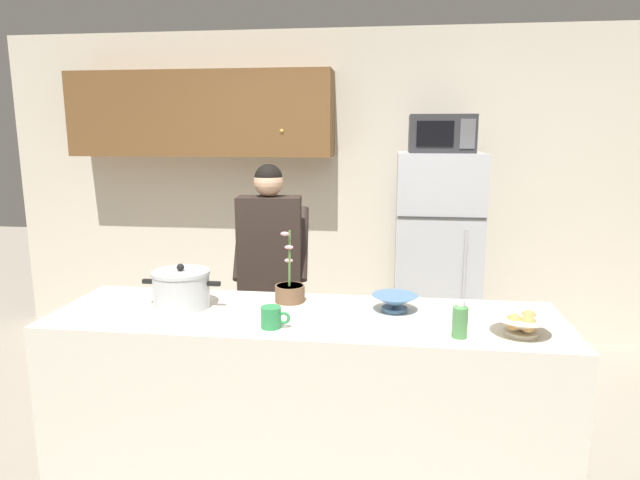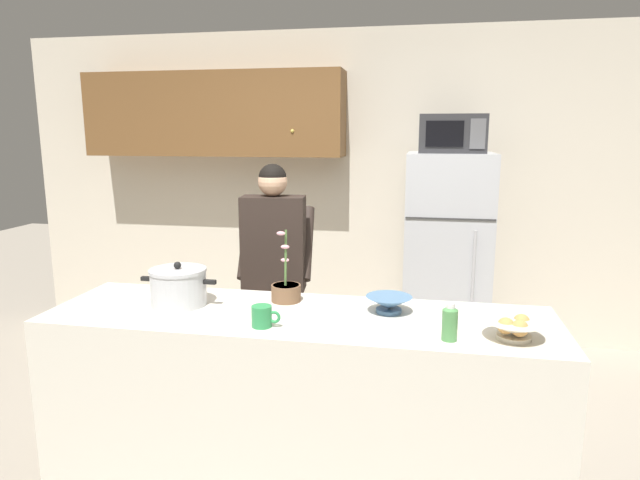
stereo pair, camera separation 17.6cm
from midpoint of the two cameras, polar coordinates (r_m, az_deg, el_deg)
back_wall_unit at (r=4.75m, az=-1.54°, el=7.12°), size 6.00×0.48×2.60m
kitchen_island at (r=2.80m, az=-3.40°, el=-16.67°), size 2.40×0.68×0.92m
refrigerator at (r=4.39m, az=10.85°, el=-1.66°), size 0.64×0.68×1.61m
microwave at (r=4.27m, az=11.33°, el=10.77°), size 0.48×0.37×0.28m
person_near_pot at (r=3.54m, az=-6.63°, el=-1.89°), size 0.51×0.44×1.57m
cooking_pot at (r=2.79m, az=-15.96°, el=-4.93°), size 0.39×0.28×0.22m
coffee_mug at (r=2.44m, az=-7.12°, el=-7.99°), size 0.13×0.09×0.10m
bread_bowl at (r=2.46m, az=18.33°, el=-8.30°), size 0.26×0.26×0.10m
empty_bowl at (r=2.65m, az=5.86°, el=-6.44°), size 0.22×0.22×0.08m
bottle_near_edge at (r=2.36m, az=12.26°, el=-8.08°), size 0.06×0.06×0.16m
potted_orchid at (r=2.79m, az=-4.97°, el=-5.28°), size 0.15×0.15×0.37m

